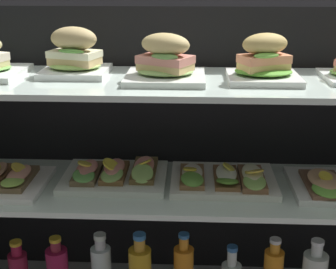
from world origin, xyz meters
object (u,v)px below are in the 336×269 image
(plated_roll_sandwich_mid_right, at_px, (165,63))
(open_sandwich_tray_mid_right, at_px, (225,179))
(plated_roll_sandwich_near_right_corner, at_px, (75,56))
(plated_roll_sandwich_left_of_center, at_px, (264,64))
(open_sandwich_tray_mid_left, at_px, (115,174))

(plated_roll_sandwich_mid_right, relative_size, open_sandwich_tray_mid_right, 0.69)
(plated_roll_sandwich_near_right_corner, height_order, plated_roll_sandwich_mid_right, plated_roll_sandwich_near_right_corner)
(plated_roll_sandwich_near_right_corner, distance_m, plated_roll_sandwich_mid_right, 0.25)
(plated_roll_sandwich_near_right_corner, height_order, open_sandwich_tray_mid_right, plated_roll_sandwich_near_right_corner)
(plated_roll_sandwich_mid_right, distance_m, plated_roll_sandwich_left_of_center, 0.25)
(plated_roll_sandwich_mid_right, distance_m, open_sandwich_tray_mid_left, 0.36)
(open_sandwich_tray_mid_right, bearing_deg, plated_roll_sandwich_mid_right, -174.07)
(plated_roll_sandwich_mid_right, distance_m, open_sandwich_tray_mid_right, 0.36)
(plated_roll_sandwich_left_of_center, distance_m, open_sandwich_tray_mid_left, 0.51)
(open_sandwich_tray_mid_left, bearing_deg, plated_roll_sandwich_near_right_corner, 165.95)
(plated_roll_sandwich_left_of_center, bearing_deg, open_sandwich_tray_mid_left, 176.12)
(plated_roll_sandwich_near_right_corner, distance_m, open_sandwich_tray_mid_right, 0.53)
(plated_roll_sandwich_left_of_center, bearing_deg, open_sandwich_tray_mid_right, 171.67)
(plated_roll_sandwich_left_of_center, height_order, open_sandwich_tray_mid_left, plated_roll_sandwich_left_of_center)
(open_sandwich_tray_mid_left, bearing_deg, plated_roll_sandwich_left_of_center, -3.88)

